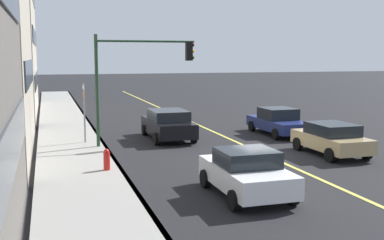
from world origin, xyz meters
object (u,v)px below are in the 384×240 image
car_tan (331,138)px  car_white (246,172)px  car_navy (278,121)px  traffic_light_mast (138,70)px  car_black (168,124)px  street_sign_post (84,109)px  fire_hydrant (107,161)px

car_tan → car_white: size_ratio=1.04×
car_navy → traffic_light_mast: (-1.39, 8.07, 2.95)m
car_black → traffic_light_mast: bearing=132.7°
traffic_light_mast → street_sign_post: traffic_light_mast is taller
car_black → car_white: size_ratio=1.20×
car_tan → car_black: 8.37m
car_black → fire_hydrant: car_black is taller
car_navy → fire_hydrant: size_ratio=4.84×
car_tan → car_white: (-4.60, 6.04, 0.00)m
car_navy → traffic_light_mast: bearing=99.8°
fire_hydrant → street_sign_post: bearing=2.9°
car_black → fire_hydrant: 7.65m
car_navy → street_sign_post: bearing=90.7°
car_tan → car_black: bearing=44.4°
car_tan → street_sign_post: size_ratio=1.31×
car_tan → traffic_light_mast: (4.24, 7.74, 2.95)m
car_navy → fire_hydrant: (-6.17, 10.16, -0.27)m
street_sign_post → fire_hydrant: 6.20m
car_tan → street_sign_post: (5.51, 10.14, 1.04)m
car_black → car_navy: size_ratio=1.01×
car_white → car_navy: car_navy is taller
fire_hydrant → traffic_light_mast: bearing=-23.6°
car_black → street_sign_post: bearing=96.2°
car_white → car_navy: (10.23, -6.37, -0.01)m
car_white → fire_hydrant: car_white is taller
traffic_light_mast → street_sign_post: bearing=62.1°
car_black → car_navy: bearing=-93.2°
street_sign_post → traffic_light_mast: bearing=-117.9°
car_white → car_navy: size_ratio=0.84×
car_tan → traffic_light_mast: bearing=61.3°
car_white → street_sign_post: (10.11, 4.10, 1.04)m
car_black → street_sign_post: (-0.47, 4.28, 0.98)m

